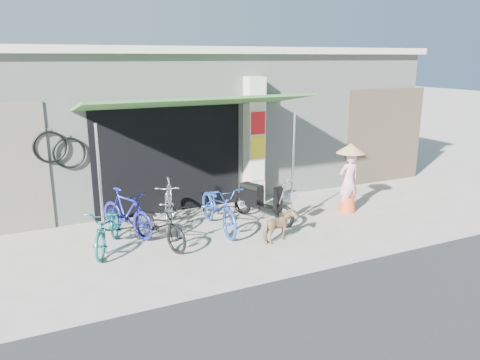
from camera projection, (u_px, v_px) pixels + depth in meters
name	position (u px, v px, depth m)	size (l,w,h in m)	color
ground	(272.00, 241.00, 9.00)	(80.00, 80.00, 0.00)	#ACA59B
bicycle_shop	(183.00, 116.00, 12.98)	(12.30, 5.30, 3.66)	#A2A8A0
shop_pillar	(254.00, 141.00, 11.11)	(0.42, 0.44, 3.00)	beige
awning	(195.00, 104.00, 9.40)	(4.60, 1.88, 2.72)	#34672E
neighbour_right	(384.00, 136.00, 13.01)	(2.60, 0.06, 2.60)	brown
bike_teal	(108.00, 228.00, 8.51)	(0.56, 1.59, 0.84)	#166761
bike_blue	(127.00, 212.00, 9.21)	(0.44, 1.55, 0.93)	navy
bike_black	(160.00, 225.00, 8.67)	(0.54, 1.56, 0.82)	black
bike_silver	(169.00, 204.00, 9.63)	(0.47, 1.68, 1.01)	#A8A9AD
bike_navy	(219.00, 207.00, 9.49)	(0.65, 1.86, 0.98)	#22479C
street_dog	(279.00, 227.00, 8.88)	(0.33, 0.73, 0.62)	#977050
moped	(261.00, 201.00, 10.03)	(0.77, 1.64, 0.96)	black
nun	(349.00, 178.00, 10.53)	(0.64, 0.64, 1.58)	#EFA1B8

